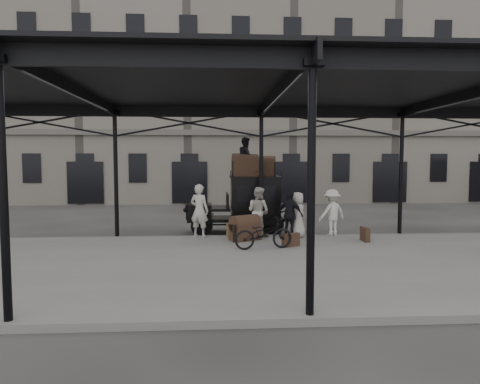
% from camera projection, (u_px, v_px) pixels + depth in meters
% --- Properties ---
extents(ground, '(120.00, 120.00, 0.00)m').
position_uv_depth(ground, '(268.00, 251.00, 13.08)').
color(ground, '#383533').
rests_on(ground, ground).
extents(platform, '(28.00, 8.00, 0.15)m').
position_uv_depth(platform, '(277.00, 264.00, 11.08)').
color(platform, slate).
rests_on(platform, ground).
extents(canopy, '(22.50, 9.00, 4.74)m').
position_uv_depth(canopy, '(277.00, 90.00, 11.03)').
color(canopy, black).
rests_on(canopy, ground).
extents(building_frontage, '(64.00, 8.00, 14.00)m').
position_uv_depth(building_frontage, '(237.00, 101.00, 30.48)').
color(building_frontage, slate).
rests_on(building_frontage, ground).
extents(taxi, '(3.65, 1.55, 2.18)m').
position_uv_depth(taxi, '(247.00, 202.00, 16.25)').
color(taxi, black).
rests_on(taxi, ground).
extents(porter_left, '(0.78, 0.67, 1.81)m').
position_uv_depth(porter_left, '(199.00, 210.00, 14.67)').
color(porter_left, beige).
rests_on(porter_left, platform).
extents(porter_midleft, '(1.05, 1.04, 1.71)m').
position_uv_depth(porter_midleft, '(258.00, 212.00, 14.79)').
color(porter_midleft, beige).
rests_on(porter_midleft, platform).
extents(porter_centre, '(0.89, 0.88, 1.55)m').
position_uv_depth(porter_centre, '(298.00, 215.00, 14.51)').
color(porter_centre, '#BCB7AC').
rests_on(porter_centre, platform).
extents(porter_official, '(0.98, 0.92, 1.62)m').
position_uv_depth(porter_official, '(290.00, 215.00, 14.26)').
color(porter_official, black).
rests_on(porter_official, platform).
extents(porter_right, '(1.19, 0.95, 1.61)m').
position_uv_depth(porter_right, '(332.00, 212.00, 14.94)').
color(porter_right, silver).
rests_on(porter_right, platform).
extents(bicycle, '(1.84, 0.94, 0.92)m').
position_uv_depth(bicycle, '(264.00, 234.00, 12.64)').
color(bicycle, black).
rests_on(bicycle, platform).
extents(porter_roof, '(0.59, 0.74, 1.46)m').
position_uv_depth(porter_roof, '(246.00, 157.00, 16.03)').
color(porter_roof, black).
rests_on(porter_roof, taxi).
extents(steamer_trunk_roof_near, '(0.99, 0.66, 0.69)m').
position_uv_depth(steamer_trunk_roof_near, '(245.00, 167.00, 15.91)').
color(steamer_trunk_roof_near, '#493121').
rests_on(steamer_trunk_roof_near, taxi).
extents(steamer_trunk_roof_far, '(0.98, 0.75, 0.64)m').
position_uv_depth(steamer_trunk_roof_far, '(264.00, 168.00, 16.40)').
color(steamer_trunk_roof_far, '#493121').
rests_on(steamer_trunk_roof_far, taxi).
extents(steamer_trunk_platform, '(1.10, 0.98, 0.69)m').
position_uv_depth(steamer_trunk_platform, '(245.00, 230.00, 14.07)').
color(steamer_trunk_platform, '#493121').
rests_on(steamer_trunk_platform, platform).
extents(wicker_hamper, '(0.68, 0.56, 0.50)m').
position_uv_depth(wicker_hamper, '(237.00, 231.00, 14.44)').
color(wicker_hamper, olive).
rests_on(wicker_hamper, platform).
extents(suitcase_upright, '(0.16, 0.60, 0.45)m').
position_uv_depth(suitcase_upright, '(365.00, 234.00, 13.89)').
color(suitcase_upright, '#493121').
rests_on(suitcase_upright, platform).
extents(suitcase_flat, '(0.60, 0.42, 0.40)m').
position_uv_depth(suitcase_flat, '(291.00, 240.00, 13.01)').
color(suitcase_flat, '#493121').
rests_on(suitcase_flat, platform).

